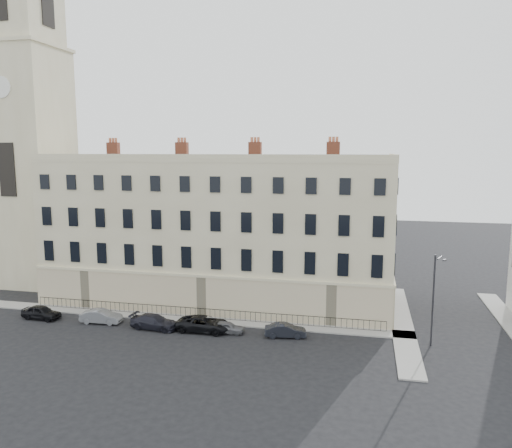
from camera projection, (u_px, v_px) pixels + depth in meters
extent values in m
plane|color=black|center=(247.00, 345.00, 41.84)|extent=(160.00, 160.00, 0.00)
cube|color=#C2B790|center=(219.00, 232.00, 53.60)|extent=(36.00, 12.00, 15.00)
cube|color=#C4B693|center=(202.00, 297.00, 48.54)|extent=(36.10, 0.18, 4.00)
cube|color=#C4B693|center=(390.00, 291.00, 50.57)|extent=(0.18, 12.10, 4.00)
cube|color=#C2B790|center=(200.00, 158.00, 46.78)|extent=(36.00, 0.35, 0.80)
cube|color=#C2B790|center=(393.00, 158.00, 48.64)|extent=(0.35, 12.00, 0.80)
cube|color=brown|center=(113.00, 152.00, 54.89)|extent=(1.30, 0.70, 2.00)
cube|color=brown|center=(182.00, 152.00, 53.19)|extent=(1.30, 0.70, 2.00)
cube|color=brown|center=(255.00, 152.00, 51.49)|extent=(1.30, 0.70, 2.00)
cube|color=brown|center=(333.00, 152.00, 49.80)|extent=(1.30, 0.70, 2.00)
cube|color=#C2B790|center=(31.00, 168.00, 59.67)|extent=(8.00, 8.00, 28.00)
cube|color=#C2B790|center=(20.00, 1.00, 56.86)|extent=(7.04, 7.04, 10.00)
cylinder|color=white|center=(1.00, 87.00, 54.41)|extent=(2.40, 0.14, 2.40)
cube|color=gray|center=(160.00, 316.00, 48.79)|extent=(48.00, 2.00, 0.12)
cube|color=gray|center=(402.00, 323.00, 46.80)|extent=(2.00, 24.00, 0.12)
cube|color=gray|center=(511.00, 324.00, 46.61)|extent=(2.00, 20.00, 0.12)
cube|color=black|center=(200.00, 308.00, 48.18)|extent=(35.00, 0.04, 0.04)
cube|color=black|center=(200.00, 317.00, 48.31)|extent=(35.00, 0.04, 0.04)
imported|color=black|center=(41.00, 312.00, 48.15)|extent=(3.97, 1.84, 1.32)
imported|color=slate|center=(101.00, 316.00, 47.02)|extent=(3.97, 1.61, 1.28)
imported|color=black|center=(154.00, 322.00, 45.50)|extent=(4.60, 2.17, 1.30)
imported|color=black|center=(204.00, 324.00, 44.87)|extent=(4.96, 2.30, 1.38)
imported|color=slate|center=(227.00, 327.00, 44.43)|extent=(3.13, 1.30, 1.06)
imported|color=black|center=(285.00, 330.00, 43.47)|extent=(3.79, 1.84, 1.20)
cylinder|color=#2D2D32|center=(433.00, 301.00, 41.08)|extent=(0.16, 0.16, 7.76)
cylinder|color=#2D2D32|center=(440.00, 258.00, 39.86)|extent=(0.66, 1.38, 0.10)
cube|color=#2D2D32|center=(445.00, 260.00, 39.20)|extent=(0.35, 0.51, 0.12)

